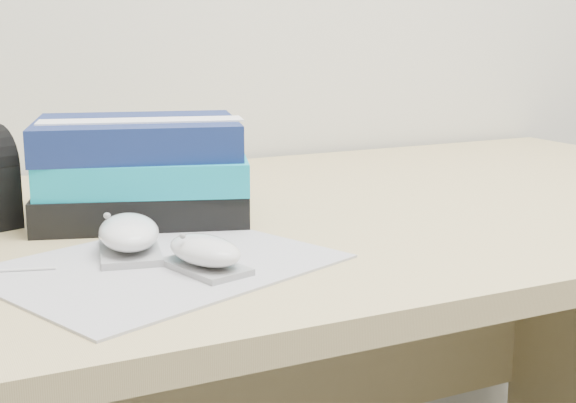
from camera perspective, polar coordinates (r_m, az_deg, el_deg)
name	(u,v)px	position (r m, az deg, el deg)	size (l,w,h in m)	color
desk	(261,357)	(1.19, -1.92, -10.96)	(1.60, 0.80, 0.73)	tan
mousepad	(161,265)	(0.82, -9.01, -4.50)	(0.32, 0.25, 0.00)	gray
mouse_rear	(129,235)	(0.85, -11.24, -2.37)	(0.08, 0.12, 0.05)	#98989A
mouse_front	(205,253)	(0.79, -5.94, -3.67)	(0.07, 0.10, 0.04)	gray
book_stack	(142,169)	(1.02, -10.37, 2.28)	(0.30, 0.27, 0.13)	black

